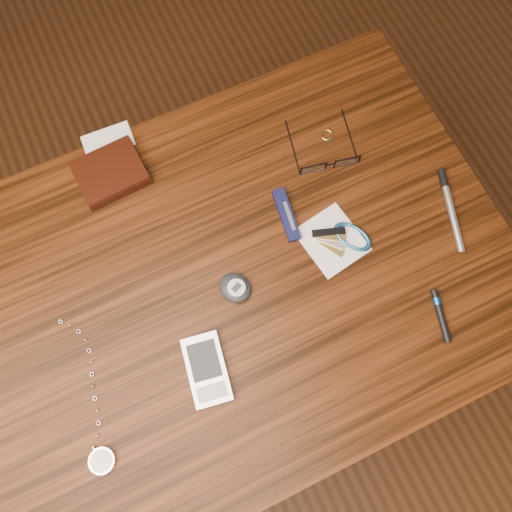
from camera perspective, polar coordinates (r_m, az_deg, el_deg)
The scene contains 12 objects.
ground at distance 1.60m, azimuth -2.00°, elevation -9.34°, with size 3.80×3.80×0.00m, color #472814.
desk at distance 0.96m, azimuth -3.30°, elevation -4.44°, with size 1.00×0.70×0.75m.
wallet_and_card at distance 0.95m, azimuth -16.29°, elevation 9.19°, with size 0.13×0.15×0.03m.
eyeglasses at distance 0.93m, azimuth 8.34°, elevation 10.57°, with size 0.14×0.14×0.02m.
gold_ring at distance 0.97m, azimuth 8.11°, elevation 13.52°, with size 0.02×0.02×0.00m, color tan.
pocket_watch at distance 0.87m, azimuth -17.28°, elevation -20.96°, with size 0.06×0.26×0.01m.
pda_phone at distance 0.83m, azimuth -5.65°, elevation -12.78°, with size 0.08×0.12×0.02m.
pedometer at distance 0.85m, azimuth -2.39°, elevation -3.65°, with size 0.07×0.07×0.02m.
notepad_keys at distance 0.89m, azimuth 9.82°, elevation 2.02°, with size 0.13×0.12×0.01m.
pocket_knife at distance 0.89m, azimuth 3.49°, elevation 4.71°, with size 0.04×0.10×0.01m.
silver_pen at distance 0.96m, azimuth 21.23°, elevation 5.61°, with size 0.06×0.15×0.01m.
black_blue_pen at distance 0.90m, azimuth 20.32°, elevation -6.23°, with size 0.04×0.09×0.01m.
Camera 1 is at (-0.04, -0.21, 1.58)m, focal length 35.00 mm.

